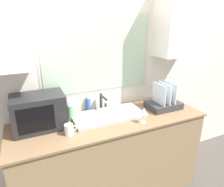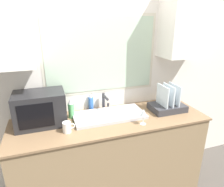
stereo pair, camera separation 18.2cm
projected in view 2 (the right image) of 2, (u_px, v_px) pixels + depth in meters
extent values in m
cube|color=#8C7251|center=(111.00, 158.00, 2.17)|extent=(1.91, 0.62, 0.92)
cube|color=#846647|center=(111.00, 120.00, 2.01)|extent=(1.94, 0.65, 0.02)
cube|color=silver|center=(101.00, 76.00, 2.18)|extent=(6.00, 0.06, 2.60)
cube|color=beige|center=(101.00, 55.00, 2.08)|extent=(1.22, 0.01, 0.82)
cube|color=#B2CCB2|center=(102.00, 55.00, 2.07)|extent=(1.16, 0.01, 0.76)
cube|color=white|center=(185.00, 21.00, 2.08)|extent=(0.47, 0.32, 0.75)
cube|color=#B2B2B7|center=(110.00, 115.00, 2.04)|extent=(0.72, 0.35, 0.03)
cylinder|color=#333338|center=(104.00, 101.00, 2.20)|extent=(0.03, 0.03, 0.18)
cylinder|color=#333338|center=(106.00, 97.00, 2.11)|extent=(0.03, 0.15, 0.03)
cylinder|color=#333338|center=(108.00, 106.00, 2.24)|extent=(0.02, 0.02, 0.06)
cube|color=#232326|center=(40.00, 109.00, 1.85)|extent=(0.45, 0.30, 0.32)
cube|color=black|center=(36.00, 116.00, 1.71)|extent=(0.29, 0.01, 0.22)
cube|color=#333338|center=(167.00, 107.00, 2.18)|extent=(0.36, 0.26, 0.07)
cube|color=silver|center=(162.00, 96.00, 2.11)|extent=(0.01, 0.22, 0.22)
cube|color=silver|center=(168.00, 95.00, 2.13)|extent=(0.01, 0.22, 0.22)
cube|color=silver|center=(174.00, 94.00, 2.15)|extent=(0.01, 0.22, 0.22)
cylinder|color=#59B266|center=(71.00, 111.00, 2.00)|extent=(0.06, 0.06, 0.15)
cone|color=silver|center=(71.00, 101.00, 1.97)|extent=(0.05, 0.05, 0.05)
cylinder|color=blue|center=(91.00, 104.00, 2.19)|extent=(0.05, 0.05, 0.14)
cylinder|color=white|center=(91.00, 96.00, 2.16)|extent=(0.03, 0.03, 0.03)
cylinder|color=white|center=(67.00, 127.00, 1.75)|extent=(0.07, 0.07, 0.10)
torus|color=white|center=(72.00, 126.00, 1.76)|extent=(0.05, 0.01, 0.05)
cylinder|color=silver|center=(143.00, 124.00, 1.90)|extent=(0.06, 0.06, 0.00)
cylinder|color=silver|center=(143.00, 120.00, 1.88)|extent=(0.01, 0.01, 0.08)
cone|color=silver|center=(144.00, 112.00, 1.86)|extent=(0.06, 0.06, 0.07)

